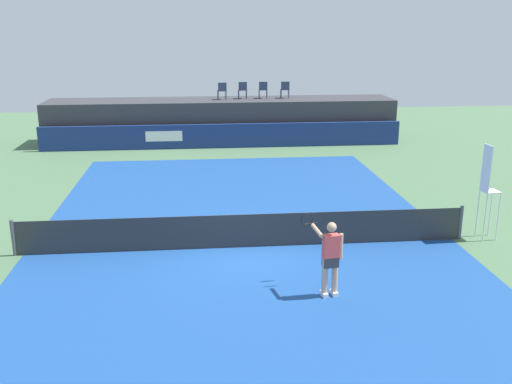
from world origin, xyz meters
name	(u,v)px	position (x,y,z in m)	size (l,w,h in m)	color
ground_plane	(238,213)	(0.00, 3.00, 0.00)	(48.00, 48.00, 0.00)	#4C704C
court_inner	(245,247)	(0.00, 0.00, 0.00)	(12.00, 22.00, 0.00)	#1C478C
sponsor_wall	(223,136)	(-0.01, 13.50, 0.60)	(18.00, 0.22, 1.20)	navy
spectator_platform	(222,120)	(0.00, 15.30, 1.10)	(18.00, 2.80, 2.20)	#38383D
spectator_chair_far_left	(222,90)	(0.04, 15.18, 2.69)	(0.48, 0.48, 0.89)	#2D3D56
spectator_chair_left	(243,89)	(1.12, 15.40, 2.69)	(0.44, 0.44, 0.89)	#2D3D56
spectator_chair_center	(263,89)	(2.20, 15.42, 2.69)	(0.46, 0.46, 0.89)	#2D3D56
spectator_chair_right	(285,89)	(3.36, 15.40, 2.69)	(0.46, 0.46, 0.89)	#2D3D56
umpire_chair	(488,186)	(6.88, -0.01, 1.59)	(0.47, 0.47, 2.76)	white
tennis_net	(245,231)	(0.00, 0.00, 0.47)	(12.40, 0.02, 0.95)	#2D2D2D
net_post_near	(13,238)	(-6.20, 0.00, 0.50)	(0.10, 0.10, 1.00)	#4C4C51
net_post_far	(461,223)	(6.20, 0.00, 0.50)	(0.10, 0.10, 1.00)	#4C4C51
tennis_player	(330,256)	(1.66, -3.15, 0.96)	(0.81, 1.12, 1.77)	white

